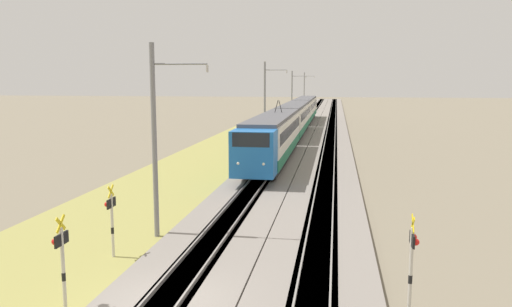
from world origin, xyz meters
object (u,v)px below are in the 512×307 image
at_px(passenger_train, 295,117).
at_px(crossing_signal_far, 412,257).
at_px(crossing_signal_aux, 111,215).
at_px(catenary_mast_mid, 265,102).
at_px(catenary_mast_distant, 304,90).
at_px(catenary_mast_near, 156,140).
at_px(crossing_signal_near, 62,256).
at_px(catenary_mast_far, 292,95).

relative_size(passenger_train, crossing_signal_far, 20.34).
relative_size(crossing_signal_aux, catenary_mast_mid, 0.33).
xyz_separation_m(crossing_signal_far, crossing_signal_aux, (3.35, 10.77, -0.12)).
relative_size(crossing_signal_far, catenary_mast_distant, 0.36).
bearing_deg(catenary_mast_mid, catenary_mast_near, -180.00).
bearing_deg(passenger_train, crossing_signal_near, -3.29).
xyz_separation_m(passenger_train, crossing_signal_near, (-49.01, 2.82, -0.59)).
bearing_deg(crossing_signal_far, catenary_mast_distant, 95.28).
relative_size(crossing_signal_near, catenary_mast_mid, 0.34).
bearing_deg(catenary_mast_mid, catenary_mast_distant, -0.00).
distance_m(crossing_signal_far, crossing_signal_aux, 11.28).
distance_m(crossing_signal_near, catenary_mast_far, 75.05).
bearing_deg(crossing_signal_far, passenger_train, 98.70).
height_order(crossing_signal_near, catenary_mast_far, catenary_mast_far).
bearing_deg(catenary_mast_far, passenger_train, -174.22).
xyz_separation_m(passenger_train, crossing_signal_aux, (-44.33, 3.48, -0.65)).
height_order(catenary_mast_near, catenary_mast_distant, catenary_mast_distant).
bearing_deg(crossing_signal_near, catenary_mast_mid, -90.26).
xyz_separation_m(catenary_mast_near, catenary_mast_far, (67.56, 0.00, 0.03)).
relative_size(crossing_signal_near, crossing_signal_aux, 1.03).
distance_m(crossing_signal_aux, catenary_mast_mid, 36.66).
relative_size(catenary_mast_far, catenary_mast_distant, 0.97).
distance_m(crossing_signal_near, catenary_mast_distant, 108.82).
height_order(passenger_train, catenary_mast_far, catenary_mast_far).
distance_m(catenary_mast_far, catenary_mast_distant, 33.78).
bearing_deg(catenary_mast_far, catenary_mast_distant, 0.00).
distance_m(crossing_signal_far, catenary_mast_far, 74.38).
bearing_deg(catenary_mast_near, crossing_signal_aux, 162.92).
distance_m(crossing_signal_far, catenary_mast_near, 11.92).
xyz_separation_m(passenger_train, catenary_mast_far, (26.00, 2.63, 1.99)).
distance_m(crossing_signal_far, catenary_mast_distant, 107.94).
bearing_deg(catenary_mast_far, crossing_signal_far, -172.33).
height_order(crossing_signal_near, crossing_signal_far, crossing_signal_far).
relative_size(passenger_train, catenary_mast_distant, 7.26).
relative_size(crossing_signal_near, catenary_mast_far, 0.36).
distance_m(crossing_signal_near, crossing_signal_far, 10.20).
relative_size(crossing_signal_aux, catenary_mast_far, 0.35).
bearing_deg(catenary_mast_far, catenary_mast_mid, 180.00).
height_order(crossing_signal_far, catenary_mast_mid, catenary_mast_mid).
relative_size(crossing_signal_near, catenary_mast_near, 0.36).
bearing_deg(catenary_mast_far, crossing_signal_aux, 179.31).
height_order(passenger_train, catenary_mast_mid, catenary_mast_mid).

